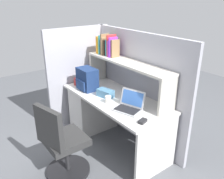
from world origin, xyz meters
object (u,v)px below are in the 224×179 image
(backpack, at_px, (87,79))
(computer_mouse, at_px, (143,121))
(laptop, at_px, (129,105))
(snack_canister, at_px, (77,81))
(tissue_box, at_px, (105,93))
(paper_cup, at_px, (108,100))
(office_chair, at_px, (62,146))

(backpack, bearing_deg, computer_mouse, -0.66)
(laptop, bearing_deg, snack_canister, -174.64)
(tissue_box, relative_size, snack_canister, 2.11)
(laptop, bearing_deg, paper_cup, -161.64)
(office_chair, bearing_deg, paper_cup, -100.75)
(office_chair, bearing_deg, backpack, -64.33)
(backpack, bearing_deg, laptop, 4.89)
(laptop, distance_m, backpack, 0.84)
(paper_cup, height_order, snack_canister, snack_canister)
(laptop, xyz_separation_m, office_chair, (-0.25, -0.77, -0.39))
(snack_canister, bearing_deg, backpack, 6.97)
(computer_mouse, xyz_separation_m, snack_canister, (-1.39, -0.02, 0.04))
(backpack, xyz_separation_m, computer_mouse, (1.15, -0.01, -0.13))
(paper_cup, xyz_separation_m, office_chair, (0.04, -0.67, -0.38))
(computer_mouse, height_order, snack_canister, snack_canister)
(laptop, height_order, computer_mouse, laptop)
(snack_canister, height_order, office_chair, office_chair)
(computer_mouse, height_order, office_chair, office_chair)
(paper_cup, bearing_deg, backpack, 177.37)
(computer_mouse, relative_size, office_chair, 0.11)
(laptop, xyz_separation_m, tissue_box, (-0.46, -0.01, -0.00))
(computer_mouse, xyz_separation_m, paper_cup, (-0.60, -0.01, 0.03))
(backpack, relative_size, computer_mouse, 2.96)
(laptop, xyz_separation_m, computer_mouse, (0.32, -0.08, -0.03))
(backpack, distance_m, snack_canister, 0.26)
(computer_mouse, distance_m, snack_canister, 1.39)
(backpack, distance_m, paper_cup, 0.55)
(laptop, distance_m, office_chair, 0.90)
(tissue_box, distance_m, snack_canister, 0.61)
(computer_mouse, bearing_deg, tissue_box, 159.09)
(office_chair, bearing_deg, laptop, -122.11)
(laptop, bearing_deg, tissue_box, -178.28)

